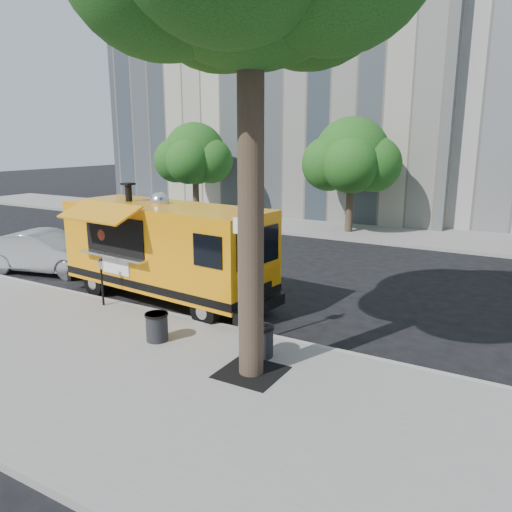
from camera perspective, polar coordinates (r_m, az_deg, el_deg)
The scene contains 14 objects.
ground at distance 13.60m, azimuth -3.98°, elevation -6.68°, with size 120.00×120.00×0.00m, color black.
sidewalk at distance 10.76m, azimuth -16.27°, elevation -12.39°, with size 60.00×6.00×0.15m, color gray.
curb at distance 12.86m, azimuth -6.33°, elevation -7.57°, with size 60.00×0.14×0.16m, color #999993.
far_sidewalk at distance 25.52m, azimuth 13.23°, elevation 2.68°, with size 60.00×5.00×0.15m, color gray.
building_left at distance 36.67m, azimuth 5.48°, elevation 24.87°, with size 22.00×14.00×24.00m, color #AAA18E.
tree_well at distance 10.07m, azimuth -0.55°, elevation -13.15°, with size 1.20×1.20×0.02m, color black.
far_tree_a at distance 28.62m, azimuth -7.00°, elevation 11.52°, with size 3.42×3.42×5.36m.
far_tree_b at distance 24.67m, azimuth 10.88°, elevation 11.23°, with size 3.60×3.60×5.50m.
sign_post at distance 10.99m, azimuth -1.96°, elevation -1.42°, with size 0.28×0.06×3.00m.
parking_meter at distance 14.22m, azimuth -17.24°, elevation -2.21°, with size 0.11×0.11×1.33m.
food_truck at distance 14.49m, azimuth -10.39°, elevation 0.85°, with size 6.92×3.42×3.33m.
sedan at distance 18.98m, azimuth -22.76°, elevation 0.40°, with size 1.56×4.47×1.47m, color #B4B6BB.
trash_bin_left at distance 10.63m, azimuth 0.59°, elevation -9.61°, with size 0.56×0.56×0.67m.
trash_bin_right at distance 11.63m, azimuth -11.26°, elevation -7.86°, with size 0.54×0.54×0.64m.
Camera 1 is at (7.20, -10.55, 4.65)m, focal length 35.00 mm.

